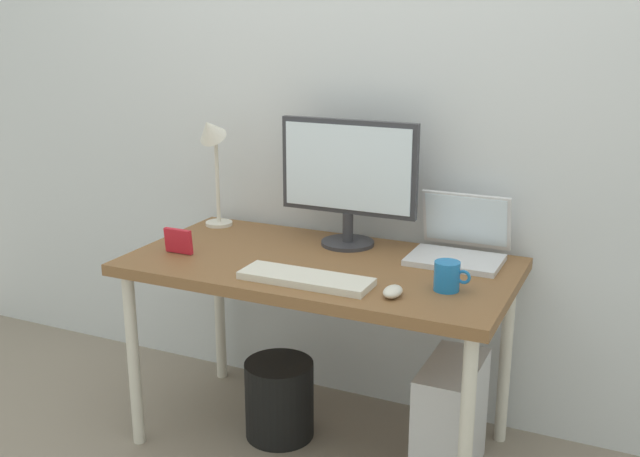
{
  "coord_description": "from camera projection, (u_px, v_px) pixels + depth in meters",
  "views": [
    {
      "loc": [
        1.04,
        -2.27,
        1.55
      ],
      "look_at": [
        0.0,
        0.0,
        0.83
      ],
      "focal_mm": 41.95,
      "sensor_mm": 36.0,
      "label": 1
    }
  ],
  "objects": [
    {
      "name": "laptop",
      "position": [
        460.0,
        243.0,
        2.65
      ],
      "size": [
        0.32,
        0.28,
        0.22
      ],
      "color": "silver",
      "rests_on": "desk"
    },
    {
      "name": "computer_tower",
      "position": [
        450.0,
        420.0,
        2.56
      ],
      "size": [
        0.18,
        0.36,
        0.42
      ],
      "primitive_type": "cube",
      "color": "silver",
      "rests_on": "ground_plane"
    },
    {
      "name": "mouse",
      "position": [
        393.0,
        292.0,
        2.29
      ],
      "size": [
        0.06,
        0.09,
        0.03
      ],
      "primitive_type": "ellipsoid",
      "color": "silver",
      "rests_on": "desk"
    },
    {
      "name": "ground_plane",
      "position": [
        320.0,
        440.0,
        2.83
      ],
      "size": [
        6.0,
        6.0,
        0.0
      ],
      "primitive_type": "plane",
      "color": "gray"
    },
    {
      "name": "monitor",
      "position": [
        348.0,
        175.0,
        2.74
      ],
      "size": [
        0.53,
        0.2,
        0.47
      ],
      "color": "#333338",
      "rests_on": "desk"
    },
    {
      "name": "photo_frame",
      "position": [
        178.0,
        241.0,
        2.7
      ],
      "size": [
        0.11,
        0.02,
        0.09
      ],
      "primitive_type": "cube",
      "rotation": [
        0.08,
        0.0,
        0.0
      ],
      "color": "red",
      "rests_on": "desk"
    },
    {
      "name": "back_wall",
      "position": [
        366.0,
        83.0,
        2.83
      ],
      "size": [
        4.4,
        0.04,
        2.6
      ],
      "primitive_type": "cube",
      "color": "silver",
      "rests_on": "ground_plane"
    },
    {
      "name": "wastebasket",
      "position": [
        279.0,
        399.0,
        2.83
      ],
      "size": [
        0.26,
        0.26,
        0.3
      ],
      "primitive_type": "cylinder",
      "color": "black",
      "rests_on": "ground_plane"
    },
    {
      "name": "desk_lamp",
      "position": [
        212.0,
        147.0,
        2.96
      ],
      "size": [
        0.11,
        0.16,
        0.47
      ],
      "color": "silver",
      "rests_on": "desk"
    },
    {
      "name": "keyboard",
      "position": [
        306.0,
        279.0,
        2.42
      ],
      "size": [
        0.44,
        0.14,
        0.02
      ],
      "primitive_type": "cube",
      "color": "silver",
      "rests_on": "desk"
    },
    {
      "name": "coffee_mug",
      "position": [
        447.0,
        276.0,
        2.34
      ],
      "size": [
        0.12,
        0.08,
        0.09
      ],
      "color": "#1E72BF",
      "rests_on": "desk"
    },
    {
      "name": "desk",
      "position": [
        320.0,
        278.0,
        2.65
      ],
      "size": [
        1.35,
        0.7,
        0.71
      ],
      "color": "brown",
      "rests_on": "ground_plane"
    }
  ]
}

